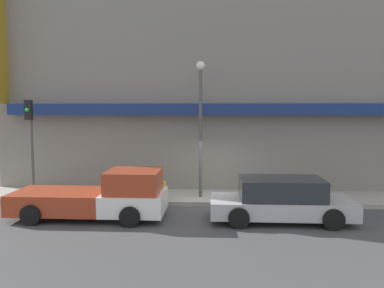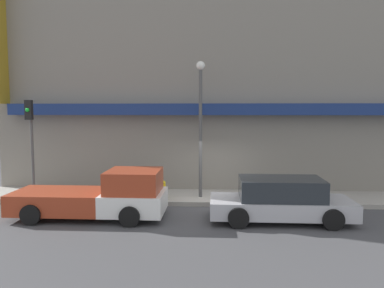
# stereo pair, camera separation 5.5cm
# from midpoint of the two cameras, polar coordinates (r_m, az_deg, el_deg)

# --- Properties ---
(ground_plane) EXTENTS (80.00, 80.00, 0.00)m
(ground_plane) POSITION_cam_midpoint_polar(r_m,az_deg,el_deg) (14.83, 2.91, -9.55)
(ground_plane) COLOR #424244
(sidewalk) EXTENTS (36.00, 2.41, 0.18)m
(sidewalk) POSITION_cam_midpoint_polar(r_m,az_deg,el_deg) (15.97, 2.94, -8.14)
(sidewalk) COLOR #9E998E
(sidewalk) RESTS_ON ground
(building) EXTENTS (19.80, 3.80, 11.88)m
(building) POSITION_cam_midpoint_polar(r_m,az_deg,el_deg) (18.35, 3.04, 11.95)
(building) COLOR gray
(building) RESTS_ON ground
(pickup_truck) EXTENTS (5.31, 2.17, 1.70)m
(pickup_truck) POSITION_cam_midpoint_polar(r_m,az_deg,el_deg) (13.61, -13.91, -7.81)
(pickup_truck) COLOR white
(pickup_truck) RESTS_ON ground
(parked_car) EXTENTS (4.78, 2.06, 1.47)m
(parked_car) POSITION_cam_midpoint_polar(r_m,az_deg,el_deg) (13.22, 13.27, -8.31)
(parked_car) COLOR #ADADB2
(parked_car) RESTS_ON ground
(fire_hydrant) EXTENTS (0.18, 0.18, 0.69)m
(fire_hydrant) POSITION_cam_midpoint_polar(r_m,az_deg,el_deg) (15.59, -4.45, -6.86)
(fire_hydrant) COLOR yellow
(fire_hydrant) RESTS_ON sidewalk
(street_lamp) EXTENTS (0.36, 0.36, 5.56)m
(street_lamp) POSITION_cam_midpoint_polar(r_m,az_deg,el_deg) (15.29, 1.20, 4.74)
(street_lamp) COLOR #4C4C4C
(street_lamp) RESTS_ON sidewalk
(traffic_light) EXTENTS (0.28, 0.42, 4.00)m
(traffic_light) POSITION_cam_midpoint_polar(r_m,az_deg,el_deg) (16.75, -23.49, 1.83)
(traffic_light) COLOR #4C4C4C
(traffic_light) RESTS_ON sidewalk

